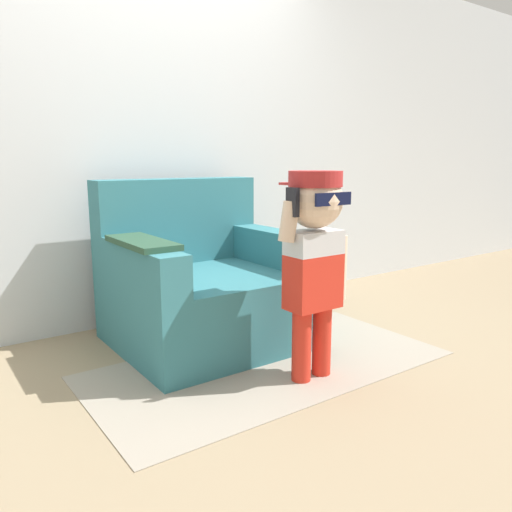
{
  "coord_description": "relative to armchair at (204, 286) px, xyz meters",
  "views": [
    {
      "loc": [
        -1.36,
        -2.29,
        1.06
      ],
      "look_at": [
        0.14,
        -0.18,
        0.57
      ],
      "focal_mm": 35.0,
      "sensor_mm": 36.0,
      "label": 1
    }
  ],
  "objects": [
    {
      "name": "side_table",
      "position": [
        0.86,
        0.1,
        -0.03
      ],
      "size": [
        0.3,
        0.3,
        0.49
      ],
      "color": "#333333",
      "rests_on": "ground_plane"
    },
    {
      "name": "person_child",
      "position": [
        0.16,
        -0.79,
        0.35
      ],
      "size": [
        0.42,
        0.31,
        1.02
      ],
      "color": "red",
      "rests_on": "ground_plane"
    },
    {
      "name": "ground_plane",
      "position": [
        -0.06,
        -0.24,
        -0.33
      ],
      "size": [
        10.0,
        10.0,
        0.0
      ],
      "primitive_type": "plane",
      "color": "#998466"
    },
    {
      "name": "rug",
      "position": [
        0.08,
        -0.54,
        -0.33
      ],
      "size": [
        1.88,
        0.95,
        0.01
      ],
      "color": "#9E9384",
      "rests_on": "ground_plane"
    },
    {
      "name": "armchair",
      "position": [
        0.0,
        0.0,
        0.0
      ],
      "size": [
        1.07,
        0.97,
        0.95
      ],
      "color": "teal",
      "rests_on": "ground_plane"
    },
    {
      "name": "wall_back",
      "position": [
        -0.06,
        0.59,
        0.97
      ],
      "size": [
        10.0,
        0.05,
        2.6
      ],
      "color": "silver",
      "rests_on": "ground_plane"
    }
  ]
}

